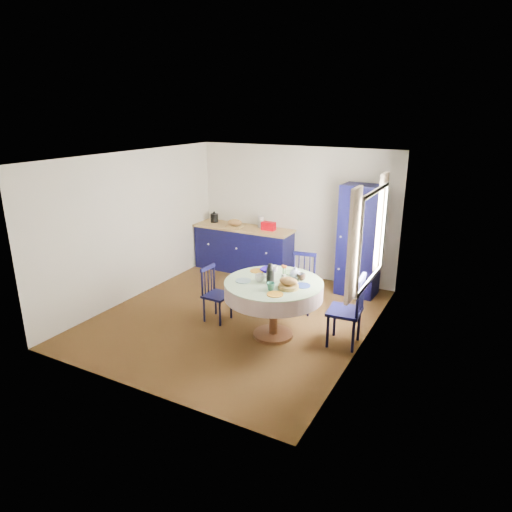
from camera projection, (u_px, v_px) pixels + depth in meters
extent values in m
plane|color=black|center=(236.00, 316.00, 7.26)|extent=(4.50, 4.50, 0.00)
plane|color=white|center=(234.00, 157.00, 6.48)|extent=(4.50, 4.50, 0.00)
cube|color=silver|center=(295.00, 212.00, 8.75)|extent=(4.00, 0.02, 2.50)
cube|color=silver|center=(134.00, 226.00, 7.77)|extent=(0.02, 4.50, 2.50)
cube|color=silver|center=(367.00, 261.00, 5.97)|extent=(0.02, 4.50, 2.50)
plane|color=white|center=(374.00, 237.00, 6.15)|extent=(0.00, 1.20, 1.20)
cube|color=#E8E4C4|center=(353.00, 246.00, 5.58)|extent=(0.05, 0.34, 1.45)
cube|color=#E8E4C4|center=(381.00, 222.00, 6.75)|extent=(0.05, 0.34, 1.45)
cube|color=black|center=(244.00, 250.00, 9.20)|extent=(1.98, 0.62, 0.87)
cube|color=tan|center=(244.00, 228.00, 9.06)|extent=(2.04, 0.66, 0.04)
cube|color=#AC000A|center=(269.00, 226.00, 8.81)|extent=(0.26, 0.14, 0.16)
cube|color=tan|center=(235.00, 226.00, 9.07)|extent=(0.34, 0.24, 0.02)
ellipsoid|color=#AC7042|center=(235.00, 222.00, 9.05)|extent=(0.31, 0.20, 0.13)
cylinder|color=silver|center=(261.00, 222.00, 9.00)|extent=(0.12, 0.12, 0.22)
cube|color=black|center=(360.00, 241.00, 7.88)|extent=(0.70, 0.51, 1.95)
cylinder|color=white|center=(341.00, 237.00, 7.75)|extent=(0.04, 0.02, 0.04)
cylinder|color=white|center=(339.00, 269.00, 7.93)|extent=(0.04, 0.02, 0.04)
cylinder|color=#4E2B16|center=(273.00, 334.00, 6.63)|extent=(0.58, 0.58, 0.05)
cylinder|color=#4E2B16|center=(273.00, 310.00, 6.51)|extent=(0.12, 0.12, 0.77)
cylinder|color=#4E2B16|center=(274.00, 284.00, 6.39)|extent=(1.33, 1.33, 0.03)
cylinder|color=silver|center=(274.00, 290.00, 6.41)|extent=(1.39, 1.39, 0.22)
cylinder|color=silver|center=(274.00, 282.00, 6.38)|extent=(1.39, 1.39, 0.01)
cylinder|color=#83ABB2|center=(243.00, 281.00, 6.40)|extent=(0.22, 0.22, 0.01)
cylinder|color=orange|center=(275.00, 294.00, 5.94)|extent=(0.22, 0.22, 0.01)
cylinder|color=navy|center=(302.00, 285.00, 6.23)|extent=(0.22, 0.22, 0.01)
cylinder|color=#75A569|center=(291.00, 272.00, 6.72)|extent=(0.22, 0.22, 0.01)
cylinder|color=orange|center=(257.00, 271.00, 6.79)|extent=(0.22, 0.22, 0.01)
cylinder|color=olive|center=(288.00, 287.00, 6.14)|extent=(0.28, 0.28, 0.05)
ellipsoid|color=#AC7042|center=(289.00, 281.00, 6.11)|extent=(0.26, 0.16, 0.11)
cube|color=silver|center=(269.00, 277.00, 6.51)|extent=(0.10, 0.07, 0.04)
cylinder|color=black|center=(220.00, 314.00, 6.89)|extent=(0.03, 0.03, 0.39)
cylinder|color=black|center=(231.00, 307.00, 7.14)|extent=(0.03, 0.03, 0.39)
cylinder|color=black|center=(204.00, 310.00, 7.02)|extent=(0.03, 0.03, 0.39)
cylinder|color=black|center=(216.00, 303.00, 7.28)|extent=(0.03, 0.03, 0.39)
cube|color=black|center=(217.00, 295.00, 7.02)|extent=(0.38, 0.40, 0.04)
cylinder|color=black|center=(202.00, 283.00, 6.90)|extent=(0.03, 0.03, 0.44)
cylinder|color=black|center=(214.00, 277.00, 7.16)|extent=(0.03, 0.03, 0.44)
cube|color=black|center=(208.00, 268.00, 6.96)|extent=(0.05, 0.35, 0.06)
cylinder|color=black|center=(205.00, 283.00, 6.96)|extent=(0.02, 0.02, 0.37)
cylinder|color=black|center=(208.00, 281.00, 7.03)|extent=(0.02, 0.02, 0.37)
cylinder|color=black|center=(211.00, 280.00, 7.10)|extent=(0.02, 0.02, 0.37)
cylinder|color=black|center=(287.00, 300.00, 7.32)|extent=(0.04, 0.04, 0.43)
cylinder|color=black|center=(308.00, 304.00, 7.21)|extent=(0.04, 0.04, 0.43)
cylinder|color=black|center=(293.00, 293.00, 7.61)|extent=(0.04, 0.04, 0.43)
cylinder|color=black|center=(313.00, 296.00, 7.49)|extent=(0.04, 0.04, 0.43)
cube|color=black|center=(301.00, 285.00, 7.33)|extent=(0.47, 0.46, 0.04)
cylinder|color=black|center=(294.00, 266.00, 7.48)|extent=(0.04, 0.04, 0.48)
cylinder|color=black|center=(315.00, 268.00, 7.36)|extent=(0.04, 0.04, 0.48)
cube|color=black|center=(305.00, 254.00, 7.35)|extent=(0.38, 0.09, 0.06)
cylinder|color=black|center=(299.00, 268.00, 7.46)|extent=(0.02, 0.02, 0.40)
cylinder|color=black|center=(304.00, 268.00, 7.43)|extent=(0.02, 0.02, 0.40)
cylinder|color=black|center=(310.00, 269.00, 7.40)|extent=(0.02, 0.02, 0.40)
cylinder|color=black|center=(334.00, 321.00, 6.58)|extent=(0.04, 0.04, 0.47)
cylinder|color=black|center=(328.00, 332.00, 6.26)|extent=(0.04, 0.04, 0.47)
cylinder|color=black|center=(359.00, 325.00, 6.45)|extent=(0.04, 0.04, 0.47)
cylinder|color=black|center=(353.00, 336.00, 6.12)|extent=(0.04, 0.04, 0.47)
cube|color=black|center=(345.00, 311.00, 6.27)|extent=(0.47, 0.49, 0.04)
cylinder|color=black|center=(363.00, 291.00, 6.28)|extent=(0.04, 0.04, 0.53)
cylinder|color=black|center=(357.00, 301.00, 5.95)|extent=(0.04, 0.04, 0.53)
cube|color=black|center=(362.00, 279.00, 6.04)|extent=(0.08, 0.42, 0.07)
cylinder|color=black|center=(362.00, 295.00, 6.21)|extent=(0.02, 0.02, 0.44)
cylinder|color=black|center=(360.00, 298.00, 6.12)|extent=(0.02, 0.02, 0.44)
cylinder|color=black|center=(359.00, 300.00, 6.04)|extent=(0.02, 0.02, 0.44)
imported|color=silver|center=(260.00, 278.00, 6.38)|extent=(0.13, 0.13, 0.11)
imported|color=#246657|center=(271.00, 287.00, 6.07)|extent=(0.11, 0.11, 0.10)
imported|color=black|center=(301.00, 277.00, 6.43)|extent=(0.12, 0.12, 0.10)
imported|color=silver|center=(275.00, 269.00, 6.77)|extent=(0.10, 0.10, 0.09)
imported|color=#170870|center=(268.00, 270.00, 6.75)|extent=(0.22, 0.22, 0.05)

